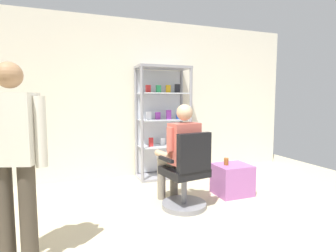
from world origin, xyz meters
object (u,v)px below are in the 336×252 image
object	(u,v)px
seated_shopkeeper	(179,150)
storage_crate	(232,179)
office_chair	(187,178)
standing_customer	(13,153)
display_cabinet_main	(162,121)
tea_glass	(226,161)

from	to	relation	value
seated_shopkeeper	storage_crate	world-z (taller)	seated_shopkeeper
office_chair	standing_customer	size ratio (longest dim) A/B	0.59
office_chair	seated_shopkeeper	world-z (taller)	seated_shopkeeper
display_cabinet_main	office_chair	size ratio (longest dim) A/B	1.98
seated_shopkeeper	tea_glass	xyz separation A→B (m)	(0.76, 0.10, -0.23)
storage_crate	standing_customer	xyz separation A→B (m)	(-2.56, -0.84, 0.72)
office_chair	tea_glass	size ratio (longest dim) A/B	9.60
seated_shopkeeper	storage_crate	xyz separation A→B (m)	(0.85, 0.08, -0.50)
seated_shopkeeper	standing_customer	world-z (taller)	standing_customer
display_cabinet_main	tea_glass	xyz separation A→B (m)	(0.54, -1.20, -0.49)
seated_shopkeeper	standing_customer	xyz separation A→B (m)	(-1.71, -0.76, 0.22)
office_chair	standing_customer	distance (m)	1.92
office_chair	tea_glass	xyz separation A→B (m)	(0.73, 0.26, 0.08)
display_cabinet_main	office_chair	bearing A→B (deg)	-97.30
tea_glass	display_cabinet_main	bearing A→B (deg)	114.24
display_cabinet_main	standing_customer	xyz separation A→B (m)	(-1.93, -2.06, -0.03)
storage_crate	tea_glass	world-z (taller)	tea_glass
tea_glass	standing_customer	xyz separation A→B (m)	(-2.47, -0.86, 0.45)
seated_shopkeeper	standing_customer	bearing A→B (deg)	-156.13
seated_shopkeeper	display_cabinet_main	bearing A→B (deg)	80.58
office_chair	storage_crate	size ratio (longest dim) A/B	1.97
display_cabinet_main	storage_crate	bearing A→B (deg)	-62.49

